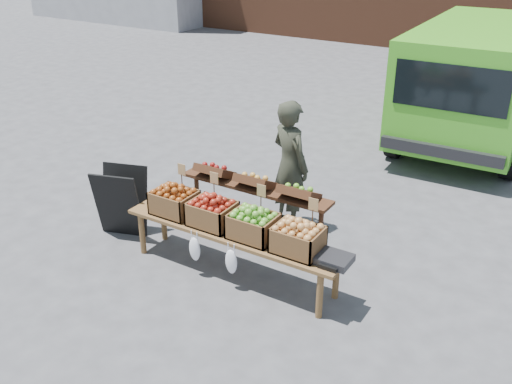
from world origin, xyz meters
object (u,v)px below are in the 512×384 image
Objects in this scene: chalkboard_sign at (121,202)px; weighing_scale at (334,259)px; crate_russet_pears at (212,214)px; back_table at (255,207)px; crate_green_apples at (298,240)px; delivery_van at (475,85)px; vendor at (290,165)px; crate_red_apples at (253,226)px; crate_golden_apples at (174,202)px; display_bench at (233,252)px.

chalkboard_sign is 2.71× the size of weighing_scale.
weighing_scale is at bearing 0.00° from crate_russet_pears.
back_table is 6.18× the size of weighing_scale.
back_table is 1.23m from crate_green_apples.
delivery_van is at bearing 90.37° from weighing_scale.
vendor is at bearing 79.37° from back_table.
crate_red_apples is at bearing 180.00° from crate_green_apples.
crate_russet_pears is at bearing 180.00° from crate_green_apples.
vendor is 0.83× the size of back_table.
vendor is 1.63m from crate_green_apples.
vendor reaches higher than back_table.
back_table reaches higher than crate_golden_apples.
delivery_van is 2.23× the size of back_table.
crate_russet_pears is at bearing 180.00° from crate_red_apples.
crate_golden_apples is (-0.67, -0.72, 0.19)m from back_table.
crate_red_apples is at bearing 0.00° from display_bench.
delivery_van reaches higher than crate_golden_apples.
weighing_scale is (1.28, -1.37, -0.26)m from vendor.
display_bench is at bearing 180.00° from crate_red_apples.
back_table is 4.20× the size of crate_red_apples.
weighing_scale is (0.97, 0.00, -0.10)m from crate_red_apples.
crate_russet_pears is (0.55, 0.00, 0.00)m from crate_golden_apples.
crate_russet_pears is at bearing -99.74° from back_table.
display_bench is 5.40× the size of crate_green_apples.
back_table is 0.77m from display_bench.
crate_green_apples is at bearing 0.00° from crate_golden_apples.
chalkboard_sign is at bearing 61.97° from vendor.
delivery_van is 2.70× the size of vendor.
crate_golden_apples is (0.92, -0.03, 0.25)m from chalkboard_sign.
weighing_scale is at bearing -91.45° from delivery_van.
chalkboard_sign is (-1.71, -1.34, -0.41)m from vendor.
chalkboard_sign is 2.03m from crate_red_apples.
crate_red_apples reaches higher than weighing_scale.
chalkboard_sign is 3.00m from weighing_scale.
delivery_van is 6.09m from crate_red_apples.
crate_golden_apples is 1.10m from crate_red_apples.
back_table is at bearing 80.26° from crate_russet_pears.
back_table reaches higher than chalkboard_sign.
delivery_van is 6.03m from crate_green_apples.
back_table is at bearing -106.27° from delivery_van.
crate_russet_pears is 0.55m from crate_red_apples.
delivery_van is 6.69m from chalkboard_sign.
delivery_van is 9.37× the size of crate_red_apples.
display_bench is (0.03, -1.37, -0.58)m from vendor.
display_bench is at bearing -103.22° from delivery_van.
crate_green_apples is 0.44m from weighing_scale.
delivery_van reaches higher than vendor.
weighing_scale is at bearing 0.00° from display_bench.
vendor is 0.75m from back_table.
crate_golden_apples is 2.08m from weighing_scale.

